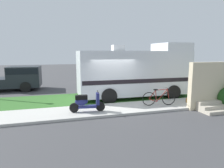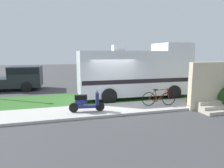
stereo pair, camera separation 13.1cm
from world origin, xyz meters
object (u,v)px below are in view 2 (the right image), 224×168
at_px(motorhome_rv, 136,72).
at_px(scooter, 85,102).
at_px(pickup_truck_near, 15,78).
at_px(bottle_green, 187,101).
at_px(pickup_truck_far, 114,71).
at_px(bicycle, 159,98).

xyz_separation_m(motorhome_rv, scooter, (-3.58, -2.65, -1.07)).
height_order(pickup_truck_near, bottle_green, pickup_truck_near).
bearing_deg(motorhome_rv, scooter, -143.51).
bearing_deg(motorhome_rv, pickup_truck_far, 83.80).
xyz_separation_m(motorhome_rv, pickup_truck_far, (0.86, 7.95, -0.70)).
xyz_separation_m(scooter, pickup_truck_far, (4.45, 10.60, 0.38)).
height_order(motorhome_rv, scooter, motorhome_rv).
bearing_deg(bottle_green, motorhome_rv, 129.25).
distance_m(motorhome_rv, scooter, 4.58).
distance_m(motorhome_rv, pickup_truck_near, 9.33).
height_order(scooter, pickup_truck_far, pickup_truck_far).
xyz_separation_m(scooter, bicycle, (3.85, 0.07, -0.06)).
xyz_separation_m(motorhome_rv, bicycle, (0.27, -2.58, -1.13)).
bearing_deg(pickup_truck_far, scooter, -112.77).
bearing_deg(pickup_truck_far, pickup_truck_near, -160.91).
relative_size(scooter, bottle_green, 5.67).
height_order(pickup_truck_near, pickup_truck_far, pickup_truck_near).
xyz_separation_m(scooter, pickup_truck_near, (-4.33, 7.56, 0.39)).
distance_m(pickup_truck_far, bottle_green, 10.53).
distance_m(motorhome_rv, bicycle, 2.83).
bearing_deg(scooter, bottle_green, 1.63).
relative_size(bicycle, pickup_truck_near, 0.34).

